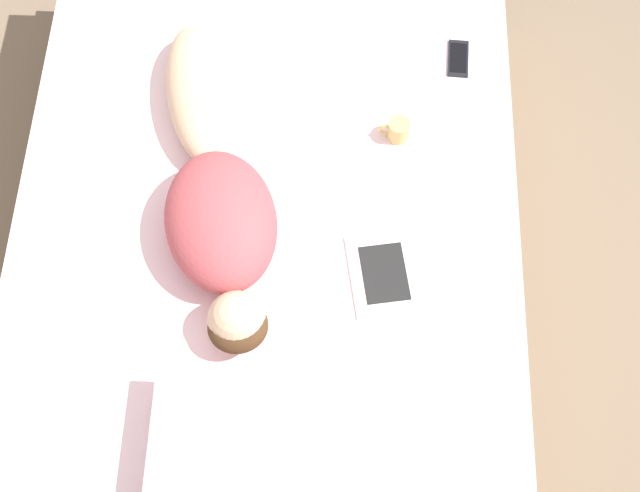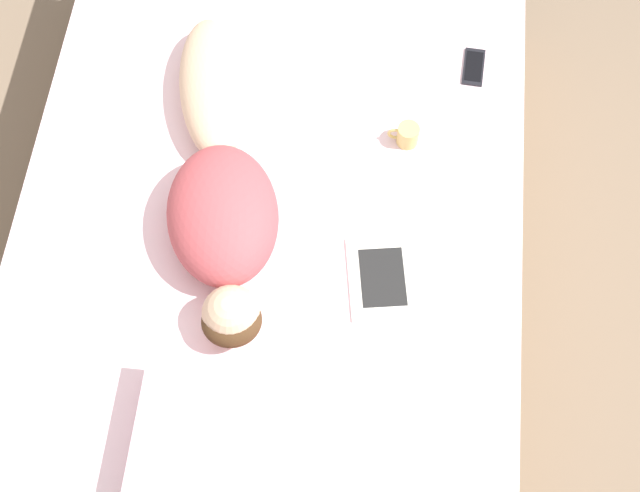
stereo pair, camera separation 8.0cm
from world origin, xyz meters
name	(u,v)px [view 1 (the left image)]	position (x,y,z in m)	size (l,w,h in m)	color
ground_plane	(277,255)	(0.00, 0.00, 0.00)	(12.00, 12.00, 0.00)	#7A6651
bed	(273,221)	(0.00, 0.00, 0.29)	(1.64, 2.22, 0.58)	tan
person	(216,192)	(0.15, 0.10, 0.67)	(0.49, 1.18, 0.21)	#DBB28E
open_magazine	(416,270)	(-0.47, 0.30, 0.58)	(0.45, 0.34, 0.01)	silver
coffee_mug	(398,130)	(-0.41, -0.18, 0.62)	(0.10, 0.07, 0.08)	tan
cell_phone	(458,59)	(-0.62, -0.49, 0.58)	(0.08, 0.15, 0.01)	black
pillow	(261,445)	(-0.04, 0.86, 0.65)	(0.59, 0.37, 0.14)	beige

